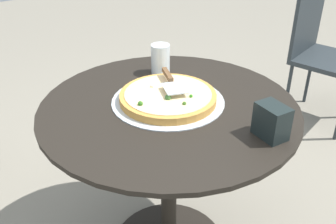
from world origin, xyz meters
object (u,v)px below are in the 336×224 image
at_px(patio_chair_near, 321,47).
at_px(pizza_on_tray, 168,97).
at_px(patio_table, 169,149).
at_px(drinking_cup, 160,59).
at_px(pizza_server, 171,81).
at_px(napkin_dispenser, 272,121).

bearing_deg(patio_chair_near, pizza_on_tray, -162.78).
xyz_separation_m(patio_table, drinking_cup, (0.12, 0.26, 0.26)).
bearing_deg(patio_table, pizza_server, 53.00).
xyz_separation_m(pizza_on_tray, patio_chair_near, (1.48, 0.46, -0.25)).
bearing_deg(napkin_dispenser, patio_table, 26.94).
bearing_deg(drinking_cup, patio_table, -114.58).
bearing_deg(pizza_on_tray, patio_table, -114.43).
height_order(pizza_server, patio_chair_near, patio_chair_near).
xyz_separation_m(drinking_cup, patio_chair_near, (1.37, 0.22, -0.29)).
relative_size(pizza_server, drinking_cup, 1.69).
bearing_deg(patio_chair_near, patio_table, -162.02).
xyz_separation_m(pizza_on_tray, drinking_cup, (0.11, 0.23, 0.05)).
height_order(patio_table, pizza_on_tray, pizza_on_tray).
distance_m(patio_table, pizza_server, 0.27).
xyz_separation_m(drinking_cup, napkin_dispenser, (0.05, -0.61, -0.01)).
bearing_deg(patio_table, drinking_cup, 65.42).
xyz_separation_m(patio_table, pizza_server, (0.05, 0.07, 0.25)).
relative_size(drinking_cup, patio_chair_near, 0.14).
relative_size(patio_table, pizza_server, 4.45).
xyz_separation_m(pizza_server, napkin_dispenser, (0.12, -0.41, -0.00)).
height_order(pizza_on_tray, drinking_cup, drinking_cup).
distance_m(pizza_server, drinking_cup, 0.20).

